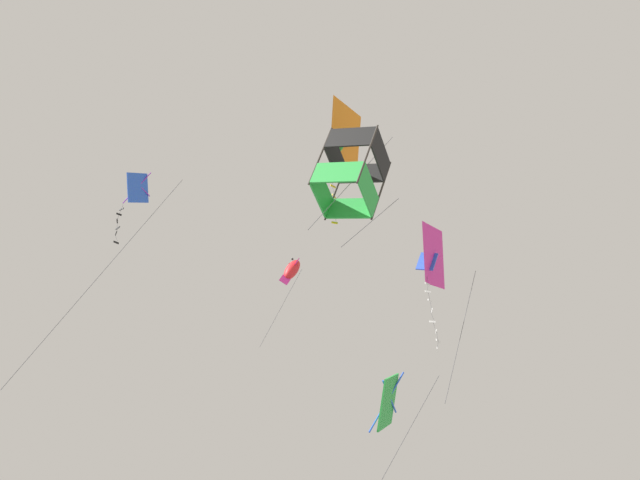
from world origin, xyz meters
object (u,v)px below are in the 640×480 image
(kite_box_upper_right, at_px, (351,173))
(kite_diamond_far_centre, at_px, (388,403))
(kite_fish_near_right, at_px, (292,270))
(kite_delta_low_drifter, at_px, (432,258))
(kite_diamond_near_left, at_px, (136,192))
(kite_delta_mid_left, at_px, (344,140))

(kite_box_upper_right, xyz_separation_m, kite_diamond_far_centre, (-5.63, -3.11, -3.09))
(kite_box_upper_right, xyz_separation_m, kite_fish_near_right, (-5.65, -7.14, 4.53))
(kite_fish_near_right, relative_size, kite_delta_low_drifter, 0.75)
(kite_diamond_far_centre, bearing_deg, kite_box_upper_right, 157.43)
(kite_delta_low_drifter, bearing_deg, kite_diamond_near_left, 108.99)
(kite_fish_near_right, relative_size, kite_diamond_far_centre, 0.50)
(kite_diamond_far_centre, bearing_deg, kite_delta_low_drifter, -168.78)
(kite_diamond_far_centre, bearing_deg, kite_fish_near_right, 38.34)
(kite_box_upper_right, relative_size, kite_delta_low_drifter, 0.81)
(kite_fish_near_right, height_order, kite_delta_mid_left, kite_fish_near_right)
(kite_diamond_far_centre, xyz_separation_m, kite_delta_low_drifter, (1.52, 2.95, 3.02))
(kite_fish_near_right, xyz_separation_m, kite_diamond_near_left, (7.49, -0.03, -1.83))
(kite_fish_near_right, height_order, kite_delta_low_drifter, kite_fish_near_right)
(kite_box_upper_right, distance_m, kite_diamond_far_centre, 7.14)
(kite_delta_mid_left, bearing_deg, kite_diamond_near_left, 84.91)
(kite_box_upper_right, distance_m, kite_delta_low_drifter, 4.11)
(kite_delta_mid_left, distance_m, kite_delta_low_drifter, 4.39)
(kite_delta_low_drifter, bearing_deg, kite_delta_mid_left, 150.17)
(kite_diamond_far_centre, relative_size, kite_diamond_near_left, 1.02)
(kite_diamond_near_left, bearing_deg, kite_box_upper_right, -111.46)
(kite_box_upper_right, distance_m, kite_fish_near_right, 10.17)
(kite_diamond_far_centre, distance_m, kite_diamond_near_left, 10.29)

